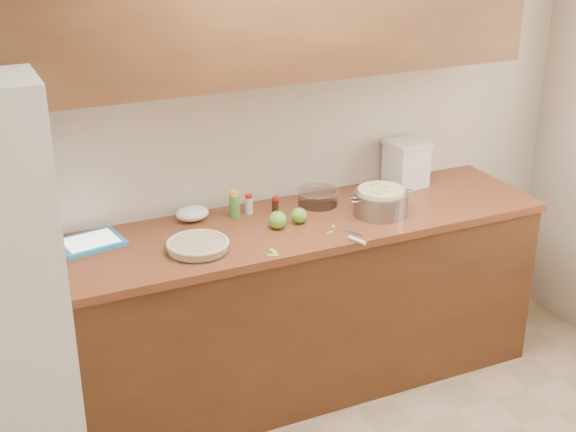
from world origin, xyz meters
name	(u,v)px	position (x,y,z in m)	size (l,w,h in m)	color
room_shell	(483,284)	(0.00, 0.00, 1.30)	(3.60, 3.60, 3.60)	tan
counter_run	(285,307)	(0.00, 1.48, 0.46)	(2.64, 0.68, 0.92)	#552D18
upper_cabinets	(270,0)	(0.00, 1.63, 1.95)	(2.60, 0.34, 0.70)	brown
pie	(198,246)	(-0.48, 1.36, 0.94)	(0.29, 0.29, 0.05)	silver
colander	(381,202)	(0.48, 1.38, 0.98)	(0.36, 0.27, 0.13)	gray
flour_canister	(406,163)	(0.81, 1.68, 1.05)	(0.22, 0.22, 0.25)	white
tablet	(91,242)	(-0.90, 1.63, 0.93)	(0.31, 0.26, 0.02)	#2992C9
paring_knife	(357,239)	(0.22, 1.16, 0.93)	(0.09, 0.19, 0.02)	gray
lemon_bottle	(234,204)	(-0.19, 1.65, 0.99)	(0.05, 0.05, 0.14)	#4C8C38
cinnamon_shaker	(249,204)	(-0.11, 1.67, 0.97)	(0.04, 0.04, 0.10)	beige
vanilla_bottle	(275,206)	(0.00, 1.59, 0.97)	(0.04, 0.04, 0.10)	black
mixing_bowl	(318,196)	(0.25, 1.63, 0.96)	(0.22, 0.22, 0.08)	silver
paper_towel	(192,213)	(-0.39, 1.70, 0.95)	(0.16, 0.13, 0.07)	white
apple_left	(278,220)	(-0.06, 1.44, 0.96)	(0.09, 0.09, 0.10)	#5FAE2D
apple_center	(299,216)	(0.06, 1.45, 0.96)	(0.08, 0.08, 0.09)	#5FAE2D
peel_a	(330,234)	(0.14, 1.28, 0.92)	(0.03, 0.01, 0.00)	#8EB95A
peel_b	(331,233)	(0.15, 1.28, 0.92)	(0.04, 0.02, 0.00)	#8EB95A
peel_c	(333,227)	(0.19, 1.34, 0.92)	(0.03, 0.01, 0.00)	#8EB95A
peel_d	(273,255)	(-0.19, 1.18, 0.92)	(0.05, 0.02, 0.00)	#8EB95A
peel_e	(273,251)	(-0.18, 1.21, 0.92)	(0.05, 0.02, 0.00)	#8EB95A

